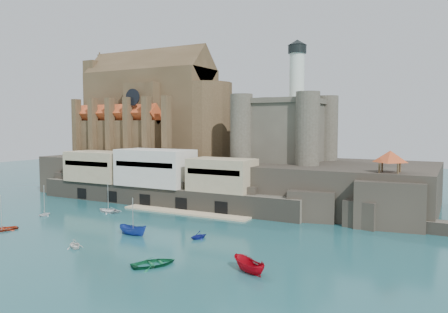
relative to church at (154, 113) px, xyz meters
name	(u,v)px	position (x,y,z in m)	size (l,w,h in m)	color
ground	(120,230)	(24.13, -41.85, -22.13)	(300.00, 300.00, 0.00)	#184A50
promontory	(224,179)	(23.94, -2.48, -17.20)	(100.00, 36.00, 10.00)	black
quay	(154,179)	(13.94, -18.78, -16.06)	(70.00, 12.00, 13.05)	#5C5649
church	(154,113)	(0.00, 0.00, 0.00)	(47.00, 25.93, 30.51)	#483621
castle_keep	(286,127)	(40.21, -0.78, -3.81)	(21.20, 21.20, 29.30)	#464337
rock_outcrop	(389,205)	(66.13, -16.01, -18.11)	(14.50, 10.50, 8.70)	black
pavilion	(390,158)	(66.13, -15.85, -9.40)	(6.40, 6.40, 5.40)	#483621
boat_0	(2,230)	(5.96, -52.45, -22.13)	(3.79, 1.10, 5.30)	#BA2F12
boat_1	(75,248)	(26.04, -54.17, -22.13)	(2.83, 1.73, 3.27)	white
boat_2	(133,235)	(28.63, -43.68, -22.13)	(2.11, 2.16, 5.60)	#213E9F
boat_3	(154,265)	(41.84, -55.07, -22.13)	(4.35, 1.26, 6.09)	#11633A
boat_4	(45,216)	(2.25, -40.25, -22.13)	(2.44, 1.49, 2.83)	white
boat_5	(249,272)	(54.13, -51.45, -22.13)	(2.11, 2.17, 5.61)	#B00614
boat_6	(108,212)	(10.78, -30.73, -22.13)	(4.22, 1.22, 5.91)	silver
boat_7	(199,239)	(39.81, -40.47, -22.13)	(2.76, 1.69, 3.20)	navy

